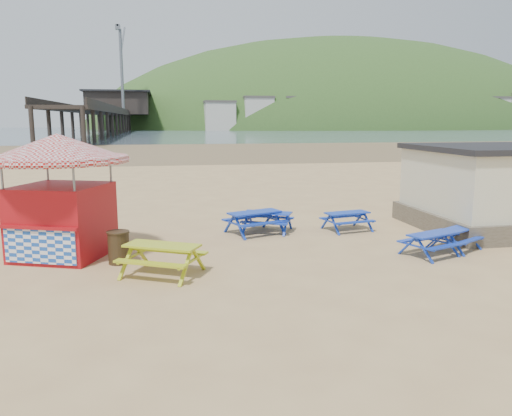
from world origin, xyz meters
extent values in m
plane|color=tan|center=(0.00, 0.00, 0.00)|extent=(400.00, 400.00, 0.00)
plane|color=brown|center=(0.00, 55.00, 0.00)|extent=(400.00, 400.00, 0.00)
plane|color=#43535F|center=(0.00, 170.00, 0.01)|extent=(400.00, 400.00, 0.00)
cube|color=#142C9F|center=(0.51, 1.83, 0.78)|extent=(2.06, 1.38, 0.05)
cube|color=#142C9F|center=(0.28, 2.43, 0.48)|extent=(1.90, 0.93, 0.05)
cube|color=#142C9F|center=(0.73, 1.23, 0.48)|extent=(1.90, 0.93, 0.05)
cube|color=#142C9F|center=(1.04, 2.07, 0.71)|extent=(1.86, 1.38, 0.05)
cube|color=#142C9F|center=(1.30, 2.59, 0.44)|extent=(1.67, 0.98, 0.05)
cube|color=#142C9F|center=(0.79, 1.54, 0.44)|extent=(1.67, 0.98, 0.05)
cube|color=#142C9F|center=(4.00, 1.69, 0.67)|extent=(1.75, 0.95, 0.05)
cube|color=#142C9F|center=(3.90, 2.23, 0.41)|extent=(1.67, 0.55, 0.05)
cube|color=#142C9F|center=(4.11, 1.15, 0.41)|extent=(1.67, 0.55, 0.05)
cube|color=#142C9F|center=(5.28, -2.12, 0.67)|extent=(1.77, 1.19, 0.05)
cube|color=#142C9F|center=(5.08, -1.60, 0.41)|extent=(1.62, 0.81, 0.05)
cube|color=#142C9F|center=(5.48, -2.63, 0.41)|extent=(1.62, 0.81, 0.05)
cube|color=#142C9F|center=(6.29, -1.63, 0.64)|extent=(1.66, 1.30, 0.04)
cube|color=#142C9F|center=(6.04, -1.17, 0.39)|extent=(1.47, 0.96, 0.04)
cube|color=#142C9F|center=(6.55, -2.08, 0.39)|extent=(1.47, 0.96, 0.04)
cube|color=#B9B50F|center=(-2.82, -2.57, 0.81)|extent=(2.12, 1.61, 0.06)
cube|color=#B9B50F|center=(-2.50, -1.98, 0.50)|extent=(1.88, 1.18, 0.06)
cube|color=#B9B50F|center=(-3.13, -3.15, 0.50)|extent=(1.88, 1.18, 0.06)
cube|color=#9F0E14|center=(-5.74, -0.10, 1.09)|extent=(3.09, 3.09, 2.18)
cube|color=#9F0E14|center=(-6.19, -1.27, 1.14)|extent=(2.28, 0.96, 0.09)
cube|color=#194CB2|center=(-6.17, -1.24, 0.60)|extent=(2.05, 0.82, 0.98)
cone|color=silver|center=(-5.74, -0.10, 3.32)|extent=(5.34, 5.34, 0.76)
cylinder|color=silver|center=(-5.74, -0.10, 2.94)|extent=(5.20, 5.20, 0.20)
cylinder|color=#362B14|center=(-4.05, -1.22, 0.46)|extent=(0.60, 0.60, 0.92)
cylinder|color=#362B14|center=(-4.05, -1.22, 0.93)|extent=(0.65, 0.65, 0.04)
cube|color=black|center=(-18.00, 175.00, 6.00)|extent=(9.00, 220.00, 0.60)
cube|color=black|center=(-18.00, 186.00, 10.00)|extent=(22.00, 30.00, 8.00)
cube|color=black|center=(-18.00, 186.00, 14.30)|extent=(24.00, 32.00, 0.60)
cylinder|color=slate|center=(-15.00, 164.00, 20.00)|extent=(1.00, 1.00, 28.00)
cube|color=slate|center=(-15.00, 178.00, 33.00)|extent=(0.60, 25.63, 12.38)
ellipsoid|color=#2D4C1E|center=(90.00, 230.00, -10.00)|extent=(264.00, 144.00, 108.00)
camera|label=1|loc=(-2.76, -15.64, 4.10)|focal=35.00mm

